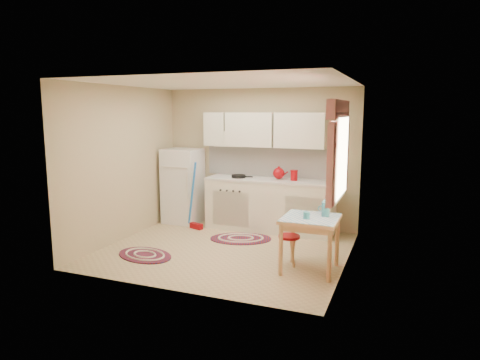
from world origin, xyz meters
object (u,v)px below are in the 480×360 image
(base_cabinets, at_px, (270,206))
(stool, at_px, (289,250))
(table, at_px, (310,244))
(fridge, at_px, (183,186))

(base_cabinets, height_order, stool, base_cabinets)
(base_cabinets, distance_m, table, 1.99)
(table, height_order, stool, table)
(fridge, xyz_separation_m, table, (2.78, -1.62, -0.34))
(base_cabinets, bearing_deg, stool, -63.84)
(table, relative_size, stool, 1.71)
(fridge, bearing_deg, table, -30.30)
(fridge, bearing_deg, stool, -31.67)
(base_cabinets, relative_size, table, 3.12)
(base_cabinets, bearing_deg, table, -57.14)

